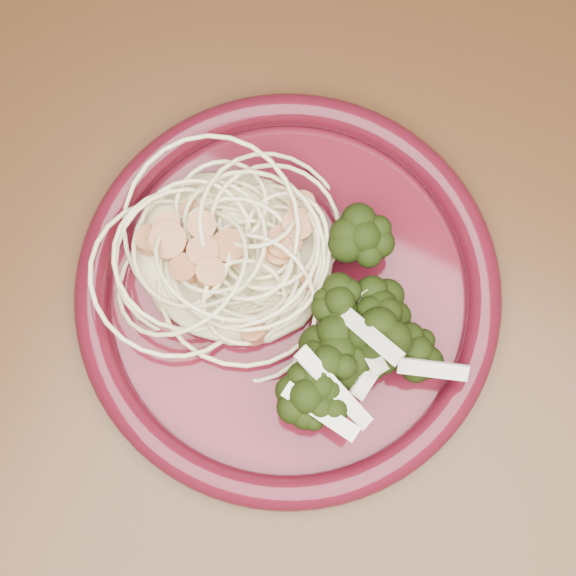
% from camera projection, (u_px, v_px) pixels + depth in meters
% --- Properties ---
extents(dining_table, '(1.20, 0.80, 0.75)m').
position_uv_depth(dining_table, '(125.00, 325.00, 0.64)').
color(dining_table, '#472814').
rests_on(dining_table, ground).
extents(dinner_plate, '(0.32, 0.32, 0.02)m').
position_uv_depth(dinner_plate, '(288.00, 291.00, 0.53)').
color(dinner_plate, '#470D18').
rests_on(dinner_plate, dining_table).
extents(spaghetti_pile, '(0.15, 0.14, 0.03)m').
position_uv_depth(spaghetti_pile, '(232.00, 252.00, 0.53)').
color(spaghetti_pile, beige).
rests_on(spaghetti_pile, dinner_plate).
extents(scallop_cluster, '(0.13, 0.13, 0.04)m').
position_uv_depth(scallop_cluster, '(228.00, 236.00, 0.50)').
color(scallop_cluster, '#B57042').
rests_on(scallop_cluster, spaghetti_pile).
extents(broccoli_pile, '(0.10, 0.15, 0.05)m').
position_uv_depth(broccoli_pile, '(359.00, 330.00, 0.51)').
color(broccoli_pile, black).
rests_on(broccoli_pile, dinner_plate).
extents(onion_garnish, '(0.07, 0.10, 0.05)m').
position_uv_depth(onion_garnish, '(364.00, 320.00, 0.48)').
color(onion_garnish, beige).
rests_on(onion_garnish, broccoli_pile).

